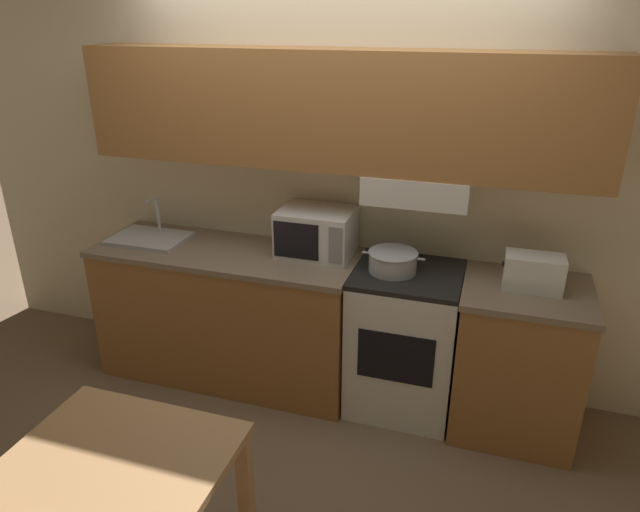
{
  "coord_description": "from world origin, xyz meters",
  "views": [
    {
      "loc": [
        0.91,
        -3.28,
        2.28
      ],
      "look_at": [
        0.05,
        -0.56,
        1.06
      ],
      "focal_mm": 32.0,
      "sensor_mm": 36.0,
      "label": 1
    }
  ],
  "objects": [
    {
      "name": "ground_plane",
      "position": [
        0.0,
        0.0,
        0.0
      ],
      "size": [
        16.0,
        16.0,
        0.0
      ],
      "primitive_type": "plane",
      "color": "#7F664C"
    },
    {
      "name": "wall_back",
      "position": [
        0.01,
        -0.07,
        1.51
      ],
      "size": [
        5.38,
        0.38,
        2.55
      ],
      "color": "beige",
      "rests_on": "ground_plane"
    },
    {
      "name": "lower_counter_main",
      "position": [
        -0.66,
        -0.31,
        0.45
      ],
      "size": [
        1.69,
        0.63,
        0.91
      ],
      "color": "#A36B38",
      "rests_on": "ground_plane"
    },
    {
      "name": "lower_counter_right_stub",
      "position": [
        1.16,
        -0.31,
        0.45
      ],
      "size": [
        0.69,
        0.63,
        0.91
      ],
      "color": "#A36B38",
      "rests_on": "ground_plane"
    },
    {
      "name": "stove_range",
      "position": [
        0.5,
        -0.29,
        0.45
      ],
      "size": [
        0.62,
        0.58,
        0.91
      ],
      "color": "white",
      "rests_on": "ground_plane"
    },
    {
      "name": "cooking_pot",
      "position": [
        0.41,
        -0.31,
        0.97
      ],
      "size": [
        0.36,
        0.29,
        0.12
      ],
      "color": "#B7BABF",
      "rests_on": "stove_range"
    },
    {
      "name": "microwave",
      "position": [
        -0.09,
        -0.19,
        1.05
      ],
      "size": [
        0.45,
        0.36,
        0.28
      ],
      "color": "white",
      "rests_on": "lower_counter_main"
    },
    {
      "name": "toaster",
      "position": [
        1.17,
        -0.3,
        1.0
      ],
      "size": [
        0.32,
        0.17,
        0.19
      ],
      "color": "white",
      "rests_on": "lower_counter_right_stub"
    },
    {
      "name": "sink_basin",
      "position": [
        -1.2,
        -0.3,
        0.92
      ],
      "size": [
        0.48,
        0.35,
        0.26
      ],
      "color": "#B7BABF",
      "rests_on": "lower_counter_main"
    },
    {
      "name": "dining_table",
      "position": [
        -0.3,
        -2.02,
        0.64
      ],
      "size": [
        0.82,
        0.81,
        0.77
      ],
      "color": "tan",
      "rests_on": "ground_plane"
    }
  ]
}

